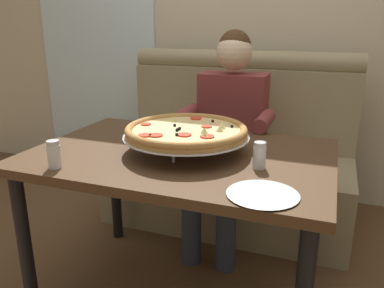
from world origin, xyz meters
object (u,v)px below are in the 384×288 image
shaker_oregano (54,156)px  pizza (186,131)px  shaker_pepper_flakes (259,157)px  diner_main (228,128)px  patio_chair (146,101)px  dining_table (181,170)px  plate_near_left (263,193)px  booth_bench (231,162)px

shaker_oregano → pizza: bearing=41.5°
shaker_pepper_flakes → diner_main: bearing=113.7°
pizza → patio_chair: bearing=121.1°
dining_table → shaker_pepper_flakes: bearing=-12.9°
diner_main → shaker_oregano: diner_main is taller
shaker_oregano → patio_chair: bearing=109.1°
diner_main → pizza: size_ratio=2.29×
dining_table → shaker_pepper_flakes: 0.40m
diner_main → patio_chair: size_ratio=1.48×
shaker_pepper_flakes → patio_chair: size_ratio=0.13×
plate_near_left → booth_bench: bearing=108.9°
diner_main → pizza: (-0.02, -0.64, 0.14)m
booth_bench → dining_table: bearing=-90.0°
booth_bench → diner_main: (0.05, -0.27, 0.31)m
diner_main → shaker_pepper_flakes: bearing=-66.3°
dining_table → plate_near_left: plate_near_left is taller
diner_main → shaker_oregano: (-0.44, -1.01, 0.09)m
booth_bench → dining_table: booth_bench is taller
patio_chair → dining_table: bearing=-59.5°
booth_bench → shaker_pepper_flakes: size_ratio=14.73×
shaker_pepper_flakes → plate_near_left: size_ratio=0.44×
booth_bench → diner_main: bearing=-80.3°
pizza → patio_chair: (-1.27, 2.11, -0.33)m
shaker_oregano → shaker_pepper_flakes: bearing=19.9°
plate_near_left → patio_chair: (-1.68, 2.45, -0.24)m
shaker_pepper_flakes → patio_chair: shaker_pepper_flakes is taller
shaker_pepper_flakes → patio_chair: 2.74m
pizza → dining_table: bearing=-160.3°
shaker_pepper_flakes → shaker_oregano: (-0.76, -0.27, 0.00)m
booth_bench → diner_main: size_ratio=1.24×
booth_bench → patio_chair: size_ratio=1.84×
shaker_pepper_flakes → patio_chair: bearing=126.3°
dining_table → patio_chair: 2.46m
booth_bench → plate_near_left: 1.37m
plate_near_left → patio_chair: patio_chair is taller
pizza → shaker_oregano: bearing=-138.5°
diner_main → shaker_pepper_flakes: diner_main is taller
shaker_pepper_flakes → plate_near_left: shaker_pepper_flakes is taller
shaker_pepper_flakes → booth_bench: bearing=110.2°
shaker_oregano → dining_table: bearing=42.5°
pizza → plate_near_left: (0.40, -0.34, -0.08)m
dining_table → patio_chair: (-1.25, 2.12, -0.15)m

